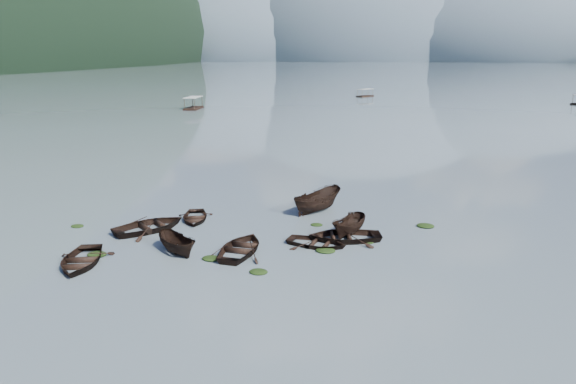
% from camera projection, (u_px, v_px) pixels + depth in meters
% --- Properties ---
extents(ground_plane, '(2400.00, 2400.00, 0.00)m').
position_uv_depth(ground_plane, '(241.00, 285.00, 27.69)').
color(ground_plane, slate).
extents(haze_mtn_a, '(520.00, 520.00, 280.00)m').
position_uv_depth(haze_mtn_a, '(252.00, 59.00, 929.35)').
color(haze_mtn_a, '#475666').
rests_on(haze_mtn_a, ground).
extents(haze_mtn_b, '(520.00, 520.00, 340.00)m').
position_uv_depth(haze_mtn_b, '(363.00, 59.00, 888.19)').
color(haze_mtn_b, '#475666').
rests_on(haze_mtn_b, ground).
extents(haze_mtn_c, '(520.00, 520.00, 260.00)m').
position_uv_depth(haze_mtn_c, '(485.00, 60.00, 847.03)').
color(haze_mtn_c, '#475666').
rests_on(haze_mtn_c, ground).
extents(rowboat_0, '(4.54, 5.41, 0.96)m').
position_uv_depth(rowboat_0, '(81.00, 264.00, 30.36)').
color(rowboat_0, black).
rests_on(rowboat_0, ground).
extents(rowboat_1, '(6.05, 6.26, 1.06)m').
position_uv_depth(rowboat_1, '(150.00, 230.00, 36.20)').
color(rowboat_1, black).
rests_on(rowboat_1, ground).
extents(rowboat_2, '(3.84, 3.46, 1.46)m').
position_uv_depth(rowboat_2, '(178.00, 253.00, 32.11)').
color(rowboat_2, black).
rests_on(rowboat_2, ground).
extents(rowboat_3, '(3.65, 4.91, 0.97)m').
position_uv_depth(rowboat_3, '(241.00, 252.00, 32.26)').
color(rowboat_3, black).
rests_on(rowboat_3, ground).
extents(rowboat_4, '(4.41, 3.50, 0.82)m').
position_uv_depth(rowboat_4, '(317.00, 246.00, 33.28)').
color(rowboat_4, black).
rests_on(rowboat_4, ground).
extents(rowboat_5, '(2.74, 4.13, 1.49)m').
position_uv_depth(rowboat_5, '(349.00, 234.00, 35.41)').
color(rowboat_5, black).
rests_on(rowboat_5, ground).
extents(rowboat_6, '(3.85, 4.53, 0.80)m').
position_uv_depth(rowboat_6, '(195.00, 220.00, 38.39)').
color(rowboat_6, black).
rests_on(rowboat_6, ground).
extents(rowboat_7, '(5.57, 4.57, 1.01)m').
position_uv_depth(rowboat_7, '(344.00, 240.00, 34.33)').
color(rowboat_7, black).
rests_on(rowboat_7, ground).
extents(rowboat_8, '(4.26, 5.23, 1.93)m').
position_uv_depth(rowboat_8, '(317.00, 211.00, 40.56)').
color(rowboat_8, black).
rests_on(rowboat_8, ground).
extents(weed_clump_0, '(1.23, 1.01, 0.27)m').
position_uv_depth(weed_clump_0, '(97.00, 255.00, 31.69)').
color(weed_clump_0, black).
rests_on(weed_clump_0, ground).
extents(weed_clump_1, '(1.08, 0.86, 0.24)m').
position_uv_depth(weed_clump_1, '(259.00, 273.00, 29.22)').
color(weed_clump_1, black).
rests_on(weed_clump_1, ground).
extents(weed_clump_2, '(1.13, 0.90, 0.24)m').
position_uv_depth(weed_clump_2, '(211.00, 259.00, 31.10)').
color(weed_clump_2, black).
rests_on(weed_clump_2, ground).
extents(weed_clump_3, '(0.84, 0.71, 0.19)m').
position_uv_depth(weed_clump_3, '(368.00, 242.00, 33.86)').
color(weed_clump_3, black).
rests_on(weed_clump_3, ground).
extents(weed_clump_4, '(1.26, 1.00, 0.26)m').
position_uv_depth(weed_clump_4, '(326.00, 251.00, 32.33)').
color(weed_clump_4, black).
rests_on(weed_clump_4, ground).
extents(weed_clump_5, '(0.94, 0.76, 0.20)m').
position_uv_depth(weed_clump_5, '(77.00, 227.00, 36.94)').
color(weed_clump_5, black).
rests_on(weed_clump_5, ground).
extents(weed_clump_6, '(0.89, 0.74, 0.19)m').
position_uv_depth(weed_clump_6, '(317.00, 225.00, 37.23)').
color(weed_clump_6, black).
rests_on(weed_clump_6, ground).
extents(weed_clump_7, '(1.26, 1.01, 0.27)m').
position_uv_depth(weed_clump_7, '(425.00, 227.00, 36.90)').
color(weed_clump_7, black).
rests_on(weed_clump_7, ground).
extents(pontoon_left, '(3.31, 6.84, 2.54)m').
position_uv_depth(pontoon_left, '(194.00, 109.00, 112.99)').
color(pontoon_left, black).
rests_on(pontoon_left, ground).
extents(pontoon_centre, '(4.89, 5.60, 2.03)m').
position_uv_depth(pontoon_centre, '(365.00, 97.00, 144.62)').
color(pontoon_centre, black).
rests_on(pontoon_centre, ground).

